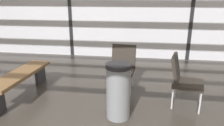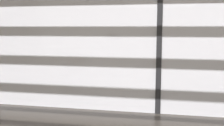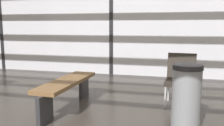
# 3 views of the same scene
# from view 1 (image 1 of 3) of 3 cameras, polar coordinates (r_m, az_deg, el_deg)

# --- Properties ---
(glass_curtain_wall) EXTENTS (14.00, 0.08, 3.31)m
(glass_curtain_wall) POSITION_cam_1_polar(r_m,az_deg,el_deg) (6.55, -11.48, 16.35)
(glass_curtain_wall) COLOR silver
(glass_curtain_wall) RESTS_ON ground
(window_mullion_1) EXTENTS (0.10, 0.12, 3.31)m
(window_mullion_1) POSITION_cam_1_polar(r_m,az_deg,el_deg) (6.55, -11.48, 16.35)
(window_mullion_1) COLOR black
(window_mullion_1) RESTS_ON ground
(window_mullion_2) EXTENTS (0.10, 0.12, 3.31)m
(window_mullion_2) POSITION_cam_1_polar(r_m,az_deg,el_deg) (6.33, 21.29, 15.49)
(window_mullion_2) COLOR black
(window_mullion_2) RESTS_ON ground
(lounge_chair_2) EXTENTS (0.63, 0.59, 0.87)m
(lounge_chair_2) POSITION_cam_1_polar(r_m,az_deg,el_deg) (3.66, 18.84, -3.84)
(lounge_chair_2) COLOR #28231E
(lounge_chair_2) RESTS_ON ground
(lounge_chair_3) EXTENTS (0.53, 0.57, 0.87)m
(lounge_chair_3) POSITION_cam_1_polar(r_m,az_deg,el_deg) (4.13, 2.87, -0.44)
(lounge_chair_3) COLOR #28231E
(lounge_chair_3) RESTS_ON ground
(waiting_bench) EXTENTS (0.47, 1.70, 0.47)m
(waiting_bench) POSITION_cam_1_polar(r_m,az_deg,el_deg) (4.14, -23.71, -3.87)
(waiting_bench) COLOR brown
(waiting_bench) RESTS_ON ground
(trash_bin) EXTENTS (0.38, 0.38, 0.86)m
(trash_bin) POSITION_cam_1_polar(r_m,az_deg,el_deg) (3.15, 1.73, -7.65)
(trash_bin) COLOR slate
(trash_bin) RESTS_ON ground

